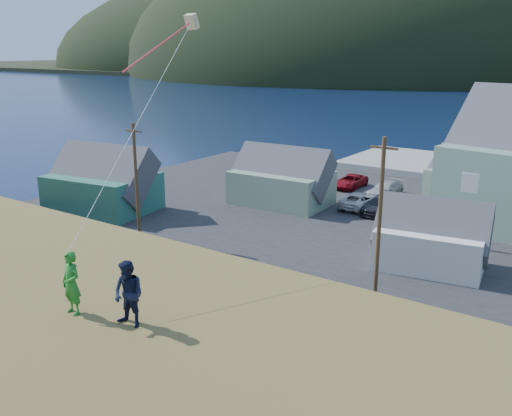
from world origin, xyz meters
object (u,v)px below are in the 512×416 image
Objects in this scene: wharf at (460,168)px; shed_teal at (102,182)px; shed_white at (432,237)px; kite_flyer_navy at (129,294)px; kite_flyer_green at (71,283)px; shed_palegreen_near at (281,179)px; shed_palegreen_far at (480,179)px.

wharf is 41.05m from shed_teal.
kite_flyer_navy is at bearing -98.04° from shed_white.
kite_flyer_green is (-1.42, -26.79, 5.87)m from shed_white.
shed_teal is (-21.34, -35.00, 2.26)m from wharf.
wharf is 25.97m from shed_palegreen_near.
kite_flyer_navy is (0.38, -26.39, 5.88)m from shed_white.
kite_flyer_green is at bearing -101.89° from shed_white.
shed_palegreen_near reaches higher than shed_palegreen_far.
shed_teal is 1.28× the size of shed_white.
shed_palegreen_far is at bearing -67.52° from wharf.
kite_flyer_green is at bearing -49.33° from shed_teal.
shed_palegreen_far is at bearing 93.52° from kite_flyer_green.
shed_white is at bearing 85.64° from kite_flyer_navy.
wharf is at bearing 66.13° from shed_palegreen_near.
kite_flyer_green is at bearing -75.82° from shed_palegreen_far.
kite_flyer_navy reaches higher than shed_white.
kite_flyer_green is (0.20, -45.32, 5.68)m from shed_palegreen_far.
kite_flyer_navy is (16.99, -34.10, 5.60)m from shed_palegreen_near.
shed_palegreen_far is at bearing 86.14° from shed_white.
shed_white is at bearing -71.08° from shed_palegreen_far.
shed_palegreen_near reaches higher than shed_white.
shed_palegreen_near is 5.23× the size of kite_flyer_green.
kite_flyer_navy reaches higher than shed_palegreen_near.
shed_white is 18.60m from shed_palegreen_far.
shed_palegreen_far is at bearing 30.78° from shed_teal.
shed_palegreen_far reaches higher than wharf.
kite_flyer_navy is (2.00, -44.92, 5.68)m from shed_palegreen_far.
wharf is 32.64m from shed_white.
wharf is at bearing 92.16° from kite_flyer_navy.
shed_white reaches higher than wharf.
shed_teal is at bearing -127.08° from shed_palegreen_far.
wharf is 14.61× the size of kite_flyer_green.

